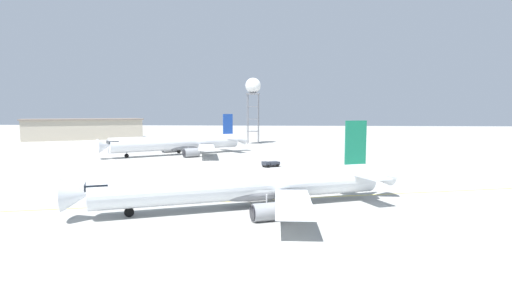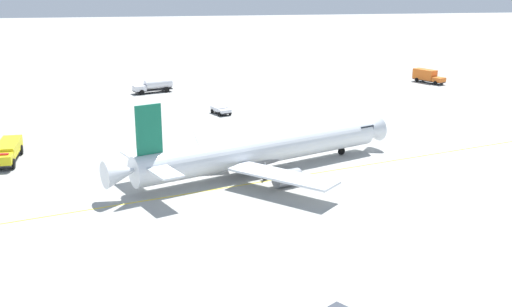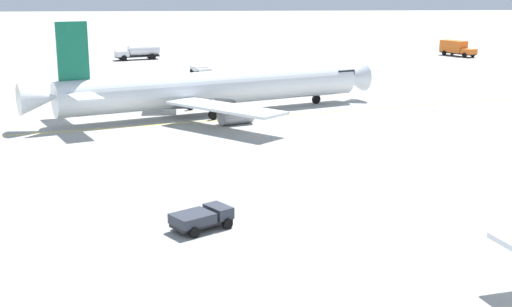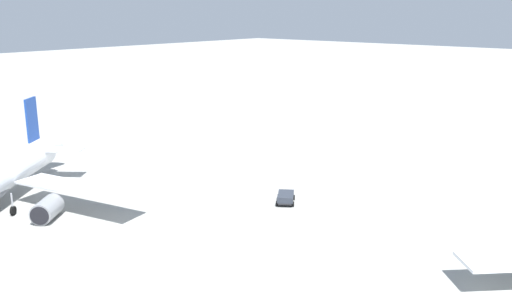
# 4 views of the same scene
# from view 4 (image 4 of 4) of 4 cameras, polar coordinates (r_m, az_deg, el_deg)

# --- Properties ---
(baggage_truck_truck) EXTENTS (3.60, 4.04, 1.22)m
(baggage_truck_truck) POSITION_cam_4_polar(r_m,az_deg,el_deg) (67.85, 3.05, -4.50)
(baggage_truck_truck) COLOR #232326
(baggage_truck_truck) RESTS_ON ground_plane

